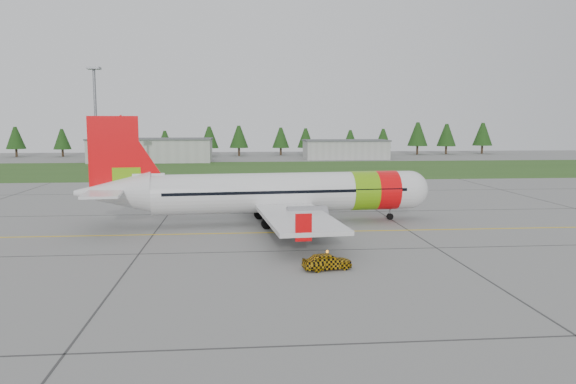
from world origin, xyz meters
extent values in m
plane|color=gray|center=(0.00, 0.00, 0.00)|extent=(320.00, 320.00, 0.00)
cylinder|color=silver|center=(-1.84, 13.15, 3.31)|extent=(28.01, 6.61, 4.16)
sphere|color=silver|center=(11.98, 14.38, 3.31)|extent=(4.16, 4.16, 4.16)
cone|color=silver|center=(-19.38, 11.59, 3.68)|extent=(7.81, 4.81, 4.16)
cube|color=black|center=(12.29, 14.41, 3.68)|extent=(1.95, 2.92, 0.60)
cylinder|color=#6AAE0D|center=(6.66, 13.91, 3.31)|extent=(3.14, 4.47, 4.24)
cylinder|color=red|center=(9.21, 14.14, 3.31)|extent=(2.71, 4.43, 4.24)
cube|color=silver|center=(-2.37, 13.10, 2.13)|extent=(8.88, 34.54, 0.38)
cube|color=red|center=(-4.94, 29.91, 2.72)|extent=(1.29, 0.30, 2.13)
cube|color=red|center=(-1.93, -3.89, 2.72)|extent=(1.29, 0.30, 2.13)
cylinder|color=gray|center=(-1.30, 19.09, 1.55)|extent=(4.03, 2.57, 2.24)
cylinder|color=gray|center=(-0.26, 7.40, 1.55)|extent=(4.03, 2.57, 2.24)
cube|color=red|center=(-19.17, 11.61, 7.26)|extent=(4.92, 0.82, 8.11)
cube|color=#6AAE0D|center=(-18.00, 11.71, 4.91)|extent=(2.80, 0.69, 2.56)
cube|color=silver|center=(-19.91, 11.54, 3.95)|extent=(4.49, 12.53, 0.23)
cylinder|color=slate|center=(9.85, 14.19, 0.75)|extent=(0.19, 0.19, 1.49)
cylinder|color=black|center=(9.85, 14.19, 0.36)|extent=(0.75, 0.36, 0.73)
cylinder|color=slate|center=(-3.70, 15.99, 1.01)|extent=(0.23, 0.23, 2.03)
cylinder|color=black|center=(-4.13, 15.95, 0.55)|extent=(1.15, 0.58, 1.11)
cylinder|color=slate|center=(-3.17, 10.03, 1.01)|extent=(0.23, 0.23, 2.03)
cylinder|color=black|center=(-3.60, 9.99, 0.55)|extent=(1.15, 0.58, 1.11)
imported|color=#E7AD0C|center=(-0.46, -6.15, 1.82)|extent=(1.53, 1.70, 3.65)
imported|color=silver|center=(-10.95, 57.11, 1.96)|extent=(1.74, 1.69, 3.91)
cube|color=#30561E|center=(0.00, 82.00, 0.01)|extent=(320.00, 50.00, 0.03)
cube|color=gold|center=(0.00, 8.00, 0.01)|extent=(120.00, 0.25, 0.02)
cube|color=#A8A8A3|center=(-30.00, 110.00, 3.00)|extent=(32.00, 14.00, 6.00)
cube|color=#A8A8A3|center=(25.00, 118.00, 2.60)|extent=(24.00, 12.00, 5.20)
cylinder|color=slate|center=(-32.00, 58.00, 10.00)|extent=(0.50, 0.50, 20.00)
camera|label=1|loc=(-6.92, -45.67, 10.67)|focal=35.00mm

